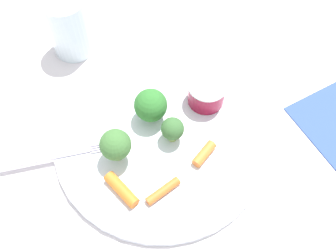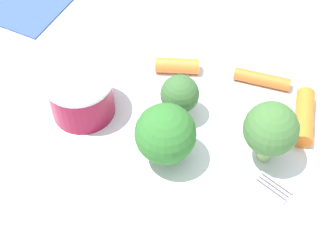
% 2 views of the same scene
% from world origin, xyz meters
% --- Properties ---
extents(ground_plane, '(2.40, 2.40, 0.00)m').
position_xyz_m(ground_plane, '(0.00, 0.00, 0.00)').
color(ground_plane, white).
extents(plate, '(0.30, 0.30, 0.01)m').
position_xyz_m(plate, '(0.00, 0.00, 0.01)').
color(plate, white).
rests_on(plate, ground_plane).
extents(sauce_cup, '(0.06, 0.06, 0.04)m').
position_xyz_m(sauce_cup, '(-0.01, 0.09, 0.03)').
color(sauce_cup, maroon).
rests_on(sauce_cup, plate).
extents(broccoli_floret_0, '(0.05, 0.05, 0.05)m').
position_xyz_m(broccoli_floret_0, '(-0.03, 0.01, 0.04)').
color(broccoli_floret_0, '#7DB56A').
rests_on(broccoli_floret_0, plate).
extents(broccoli_floret_1, '(0.04, 0.04, 0.06)m').
position_xyz_m(broccoli_floret_1, '(-0.01, -0.07, 0.05)').
color(broccoli_floret_1, '#9BC16E').
rests_on(broccoli_floret_1, plate).
extents(broccoli_floret_2, '(0.03, 0.03, 0.04)m').
position_xyz_m(broccoli_floret_2, '(0.01, 0.01, 0.04)').
color(broccoli_floret_2, '#90B558').
rests_on(broccoli_floret_2, plate).
extents(carrot_stick_0, '(0.02, 0.04, 0.01)m').
position_xyz_m(carrot_stick_0, '(0.06, 0.03, 0.02)').
color(carrot_stick_0, orange).
rests_on(carrot_stick_0, plate).
extents(carrot_stick_1, '(0.01, 0.05, 0.01)m').
position_xyz_m(carrot_stick_1, '(0.07, -0.05, 0.02)').
color(carrot_stick_1, orange).
rests_on(carrot_stick_1, plate).
extents(carrot_stick_2, '(0.05, 0.02, 0.02)m').
position_xyz_m(carrot_stick_2, '(0.03, -0.09, 0.02)').
color(carrot_stick_2, orange).
rests_on(carrot_stick_2, plate).
extents(fork, '(0.09, 0.17, 0.00)m').
position_xyz_m(fork, '(-0.07, -0.15, 0.01)').
color(fork, '#B7B0C6').
rests_on(fork, plate).
extents(drinking_glass, '(0.07, 0.07, 0.10)m').
position_xyz_m(drinking_glass, '(-0.23, -0.01, 0.05)').
color(drinking_glass, silver).
rests_on(drinking_glass, ground_plane).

